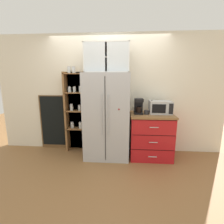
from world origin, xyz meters
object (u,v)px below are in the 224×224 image
object	(u,v)px
microwave	(160,107)
refrigerator	(107,116)
coffee_maker	(139,106)
mug_charcoal	(146,112)
bottle_clear	(151,107)
chalkboard_menu	(53,122)

from	to	relation	value
microwave	refrigerator	bearing A→B (deg)	-176.26
coffee_maker	mug_charcoal	distance (m)	0.20
bottle_clear	chalkboard_menu	world-z (taller)	chalkboard_menu
coffee_maker	chalkboard_menu	world-z (taller)	chalkboard_menu
mug_charcoal	chalkboard_menu	xyz separation A→B (m)	(-2.08, 0.34, -0.33)
coffee_maker	bottle_clear	bearing A→B (deg)	15.95
refrigerator	microwave	bearing A→B (deg)	3.74
refrigerator	chalkboard_menu	world-z (taller)	refrigerator
coffee_maker	mug_charcoal	xyz separation A→B (m)	(0.15, -0.06, -0.11)
coffee_maker	microwave	bearing A→B (deg)	5.47
bottle_clear	refrigerator	bearing A→B (deg)	-173.38
bottle_clear	chalkboard_menu	xyz separation A→B (m)	(-2.20, 0.20, -0.41)
microwave	bottle_clear	xyz separation A→B (m)	(-0.17, 0.03, -0.01)
coffee_maker	mug_charcoal	world-z (taller)	coffee_maker
bottle_clear	coffee_maker	bearing A→B (deg)	-164.05
microwave	mug_charcoal	distance (m)	0.31
bottle_clear	microwave	bearing A→B (deg)	-11.64
microwave	chalkboard_menu	xyz separation A→B (m)	(-2.37, 0.24, -0.42)
refrigerator	mug_charcoal	world-z (taller)	refrigerator
coffee_maker	bottle_clear	distance (m)	0.28
microwave	chalkboard_menu	distance (m)	2.42
mug_charcoal	bottle_clear	distance (m)	0.19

